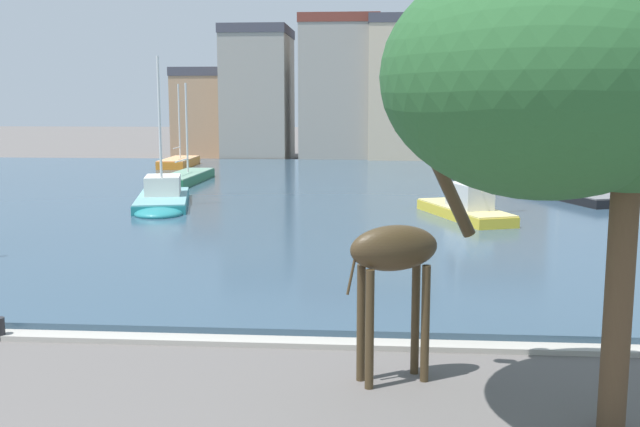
% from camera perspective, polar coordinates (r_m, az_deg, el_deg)
% --- Properties ---
extents(harbor_water, '(76.03, 47.87, 0.27)m').
position_cam_1_polar(harbor_water, '(39.42, -0.40, 1.41)').
color(harbor_water, '#334C60').
rests_on(harbor_water, ground).
extents(quay_edge_coping, '(76.03, 0.50, 0.12)m').
position_cam_1_polar(quay_edge_coping, '(15.96, -7.83, -9.86)').
color(quay_edge_coping, '#ADA89E').
rests_on(quay_edge_coping, ground).
extents(giraffe_statue, '(2.61, 1.45, 4.75)m').
position_cam_1_polar(giraffe_statue, '(13.28, 6.41, -3.06)').
color(giraffe_statue, '#42331E').
rests_on(giraffe_statue, ground).
extents(sailboat_grey, '(3.56, 6.36, 6.00)m').
position_cam_1_polar(sailboat_grey, '(51.05, 13.00, 3.35)').
color(sailboat_grey, '#939399').
rests_on(sailboat_grey, ground).
extents(sailboat_black, '(5.01, 9.75, 8.89)m').
position_cam_1_polar(sailboat_black, '(40.37, 18.11, 1.53)').
color(sailboat_black, black).
rests_on(sailboat_black, ground).
extents(sailboat_green, '(1.94, 8.83, 6.34)m').
position_cam_1_polar(sailboat_green, '(46.32, -10.25, 2.73)').
color(sailboat_green, '#236B42').
rests_on(sailboat_green, ground).
extents(sailboat_teal, '(4.00, 8.24, 7.27)m').
position_cam_1_polar(sailboat_teal, '(35.26, -12.28, 1.00)').
color(sailboat_teal, teal).
rests_on(sailboat_teal, ground).
extents(sailboat_yellow, '(3.94, 7.12, 9.06)m').
position_cam_1_polar(sailboat_yellow, '(31.90, 10.93, 0.37)').
color(sailboat_yellow, gold).
rests_on(sailboat_yellow, ground).
extents(sailboat_orange, '(2.25, 7.14, 6.57)m').
position_cam_1_polar(sailboat_orange, '(57.81, -10.86, 3.90)').
color(sailboat_orange, orange).
rests_on(sailboat_orange, ground).
extents(shade_tree, '(6.90, 4.86, 7.32)m').
position_cam_1_polar(shade_tree, '(11.56, 22.26, 9.76)').
color(shade_tree, brown).
rests_on(shade_tree, ground).
extents(townhouse_tall_gabled, '(5.79, 6.03, 8.36)m').
position_cam_1_polar(townhouse_tall_gabled, '(70.45, -8.85, 7.82)').
color(townhouse_tall_gabled, tan).
rests_on(townhouse_tall_gabled, ground).
extents(townhouse_wide_warehouse, '(5.92, 8.15, 11.92)m').
position_cam_1_polar(townhouse_wide_warehouse, '(67.89, -4.86, 9.36)').
color(townhouse_wide_warehouse, gray).
rests_on(townhouse_wide_warehouse, ground).
extents(townhouse_narrow_midrow, '(7.03, 5.35, 12.69)m').
position_cam_1_polar(townhouse_narrow_midrow, '(65.32, 1.56, 9.76)').
color(townhouse_narrow_midrow, gray).
rests_on(townhouse_narrow_midrow, ground).
extents(townhouse_corner_house, '(6.37, 6.58, 12.51)m').
position_cam_1_polar(townhouse_corner_house, '(65.02, 6.65, 9.63)').
color(townhouse_corner_house, '#C6B293').
rests_on(townhouse_corner_house, ground).
extents(townhouse_end_terrace, '(7.81, 7.56, 10.97)m').
position_cam_1_polar(townhouse_end_terrace, '(66.34, 13.89, 8.75)').
color(townhouse_end_terrace, tan).
rests_on(townhouse_end_terrace, ground).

